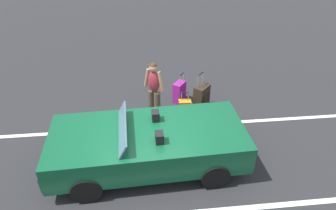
% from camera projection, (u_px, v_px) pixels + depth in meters
% --- Properties ---
extents(ground_plane, '(80.00, 80.00, 0.00)m').
position_uv_depth(ground_plane, '(149.00, 164.00, 6.64)').
color(ground_plane, '#28282B').
extents(lot_line_near, '(18.00, 0.12, 0.01)m').
position_uv_depth(lot_line_near, '(147.00, 128.00, 7.74)').
color(lot_line_near, silver).
rests_on(lot_line_near, ground_plane).
extents(convertible_car, '(4.20, 1.96, 1.24)m').
position_uv_depth(convertible_car, '(139.00, 145.00, 6.29)').
color(convertible_car, '#0F4C2D').
rests_on(convertible_car, ground_plane).
extents(suitcase_large_black, '(0.53, 0.54, 1.11)m').
position_uv_depth(suitcase_large_black, '(202.00, 98.00, 8.29)').
color(suitcase_large_black, '#2D2319').
rests_on(suitcase_large_black, ground_plane).
extents(suitcase_medium_bright, '(0.43, 0.46, 0.93)m').
position_uv_depth(suitcase_medium_bright, '(179.00, 92.00, 8.66)').
color(suitcase_medium_bright, '#991E8C').
rests_on(suitcase_medium_bright, ground_plane).
extents(suitcase_small_carryon, '(0.35, 0.24, 0.74)m').
position_uv_depth(suitcase_small_carryon, '(185.00, 109.00, 8.04)').
color(suitcase_small_carryon, orange).
rests_on(suitcase_small_carryon, ground_plane).
extents(traveler_person, '(0.55, 0.42, 1.65)m').
position_uv_depth(traveler_person, '(154.00, 88.00, 7.61)').
color(traveler_person, '#4C3F2D').
rests_on(traveler_person, ground_plane).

